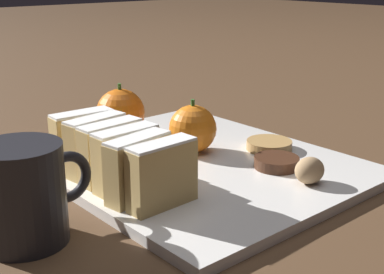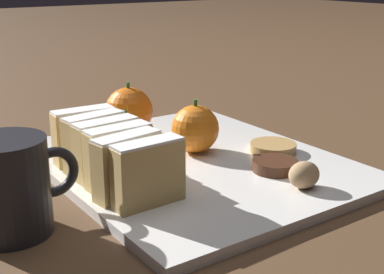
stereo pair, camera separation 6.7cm
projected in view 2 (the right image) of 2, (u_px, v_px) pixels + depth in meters
ground_plane at (192, 168)px, 0.68m from camera, size 6.00×6.00×0.00m
serving_platter at (192, 164)px, 0.68m from camera, size 0.33×0.40×0.01m
stollen_slice_front at (148, 173)px, 0.54m from camera, size 0.08×0.03×0.07m
stollen_slice_second at (127, 166)px, 0.56m from camera, size 0.08×0.03×0.07m
stollen_slice_third at (119, 156)px, 0.59m from camera, size 0.08×0.03×0.07m
stollen_slice_fourth at (107, 149)px, 0.61m from camera, size 0.08×0.03×0.07m
stollen_slice_fifth at (95, 142)px, 0.63m from camera, size 0.08×0.03×0.07m
stollen_slice_sixth at (84, 136)px, 0.66m from camera, size 0.08×0.03×0.07m
orange_near at (129, 111)px, 0.77m from camera, size 0.07×0.07×0.08m
orange_far at (195, 129)px, 0.70m from camera, size 0.06×0.06×0.07m
walnut at (304, 175)px, 0.58m from camera, size 0.04×0.03×0.03m
chocolate_cookie at (275, 165)px, 0.64m from camera, size 0.05×0.05×0.01m
gingerbread_cookie at (273, 148)px, 0.70m from camera, size 0.06×0.06×0.01m
evergreen_sprig at (126, 128)px, 0.71m from camera, size 0.04×0.04×0.05m
coffee_mug at (9, 186)px, 0.50m from camera, size 0.11×0.08×0.09m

